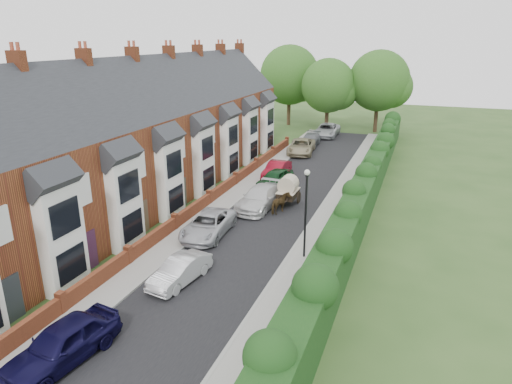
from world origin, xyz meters
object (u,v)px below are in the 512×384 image
car_red (277,170)px  car_black (326,131)px  car_white (260,198)px  car_grey (310,140)px  car_navy (63,343)px  car_silver_b (208,225)px  lamppost (306,203)px  car_silver_a (180,271)px  car_green (275,178)px  car_beige (301,146)px  horse (281,204)px  horse_cart (288,188)px

car_red → car_black: (0.33, 18.86, -0.05)m
car_white → car_grey: 20.78m
car_navy → car_silver_b: bearing=98.7°
lamppost → car_silver_b: lamppost is taller
car_silver_a → car_black: car_black is taller
lamppost → car_green: 13.20m
car_beige → car_green: bearing=-92.7°
car_navy → car_white: bearing=94.3°
car_navy → car_silver_a: (1.21, 6.76, -0.16)m
car_red → horse: 8.59m
car_silver_b → car_green: size_ratio=1.19×
car_silver_a → car_black: (-0.66, 37.76, 0.02)m
car_silver_b → horse: horse is taller
car_silver_a → car_black: bearing=99.8°
car_beige → horse_cart: 15.78m
car_white → car_red: size_ratio=1.24×
car_silver_b → car_beige: (0.00, 22.40, 0.07)m
car_navy → horse_cart: size_ratio=1.52×
lamppost → car_grey: lamppost is taller
car_red → horse_cart: (2.89, -6.26, 0.56)m
car_black → horse_cart: 25.27m
car_silver_a → car_silver_b: (-1.21, 5.70, 0.05)m
lamppost → car_navy: 13.36m
car_beige → horse_cart: (3.12, -15.46, 0.51)m
lamppost → horse_cart: (-3.28, 7.94, -2.02)m
car_beige → horse: 17.57m
car_navy → car_black: car_navy is taller
car_navy → car_silver_b: 12.46m
car_silver_b → car_green: (0.88, 10.71, 0.02)m
car_silver_b → car_green: car_green is taller
car_white → car_green: size_ratio=1.27×
car_silver_b → car_beige: size_ratio=0.91×
car_grey → horse: horse is taller
car_red → car_beige: 9.20m
car_silver_a → car_grey: 32.05m
lamppost → car_red: (-6.18, 14.20, -2.59)m
car_grey → horse_cart: size_ratio=1.51×
car_grey → lamppost: bearing=-79.7°
car_black → horse_cart: size_ratio=1.25×
car_beige → car_red: bearing=-95.6°
car_navy → car_red: size_ratio=1.09×
car_silver_a → car_white: bearing=97.9°
car_green → car_black: (-0.33, 21.36, -0.06)m
car_silver_a → car_white: size_ratio=0.73×
lamppost → car_silver_a: (-5.19, -4.70, -2.66)m
horse → car_silver_a: bearing=96.7°
car_red → horse: bearing=-69.1°
car_green → car_red: 2.58m
car_navy → car_silver_b: (0.00, 12.46, -0.11)m
car_green → horse: car_green is taller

